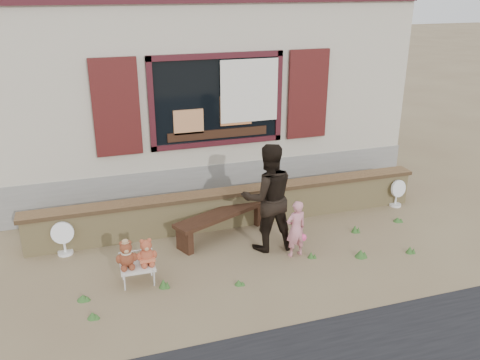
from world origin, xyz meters
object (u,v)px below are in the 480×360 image
object	(u,v)px
bench	(221,219)
teddy_bear_left	(126,253)
teddy_bear_right	(146,251)
folding_chair	(137,266)
child	(296,229)
adult	(268,197)

from	to	relation	value
bench	teddy_bear_left	bearing A→B (deg)	-173.26
teddy_bear_left	teddy_bear_right	distance (m)	0.28
teddy_bear_left	teddy_bear_right	world-z (taller)	teddy_bear_left
teddy_bear_right	folding_chair	bearing A→B (deg)	-180.00
bench	folding_chair	world-z (taller)	bench
child	adult	size ratio (longest dim) A/B	0.53
child	adult	bearing A→B (deg)	-57.59
folding_chair	adult	distance (m)	2.27
child	adult	world-z (taller)	adult
bench	child	world-z (taller)	child
bench	child	bearing A→B (deg)	-70.90
teddy_bear_left	adult	xyz separation A→B (m)	(2.28, 0.42, 0.38)
teddy_bear_right	bench	bearing A→B (deg)	37.53
child	adult	distance (m)	0.66
folding_chair	teddy_bear_right	distance (m)	0.27
teddy_bear_left	child	world-z (taller)	child
adult	teddy_bear_left	bearing A→B (deg)	14.44
child	folding_chair	bearing A→B (deg)	-7.00
teddy_bear_left	teddy_bear_right	xyz separation A→B (m)	(0.28, -0.01, -0.00)
adult	teddy_bear_right	bearing A→B (deg)	16.02
bench	teddy_bear_right	distance (m)	1.74
teddy_bear_left	child	bearing A→B (deg)	1.97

